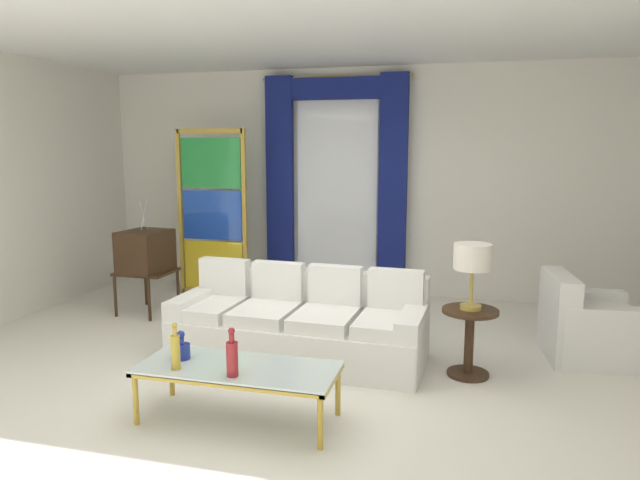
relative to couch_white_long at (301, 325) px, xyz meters
The scene contains 15 objects.
ground_plane 0.54m from the couch_white_long, 77.57° to the right, with size 16.00×16.00×0.00m, color silver.
wall_rear 2.89m from the couch_white_long, 87.91° to the left, with size 8.00×0.12×3.00m, color white.
ceiling_slab 2.74m from the couch_white_long, 75.36° to the left, with size 8.00×7.60×0.04m, color white.
curtained_window 2.86m from the couch_white_long, 95.73° to the left, with size 2.00×0.17×2.70m.
couch_white_long is the anchor object (origin of this frame).
coffee_table 1.37m from the couch_white_long, 92.69° to the right, with size 1.44×0.59×0.41m.
bottle_blue_decanter 1.45m from the couch_white_long, 111.57° to the right, with size 0.13×0.13×0.22m.
bottle_crystal_tall 1.57m from the couch_white_long, 91.01° to the right, with size 0.08×0.08×0.35m.
bottle_amber_squat 1.62m from the couch_white_long, 106.96° to the right, with size 0.07×0.07×0.34m.
vintage_tv 2.43m from the couch_white_long, 156.86° to the left, with size 0.62×0.65×1.35m.
armchair_white 2.68m from the couch_white_long, 13.61° to the left, with size 0.90×0.89×0.80m.
stained_glass_divider 2.59m from the couch_white_long, 134.05° to the left, with size 0.95×0.05×2.20m.
peacock_figurine 1.79m from the couch_white_long, 132.75° to the left, with size 0.44×0.60×0.50m.
round_side_table 1.55m from the couch_white_long, ahead, with size 0.48×0.48×0.59m.
table_lamp_brass 1.71m from the couch_white_long, ahead, with size 0.32×0.32×0.57m.
Camera 1 is at (1.42, -4.62, 1.97)m, focal length 32.47 mm.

